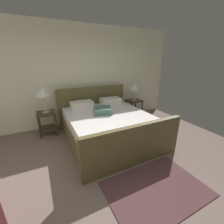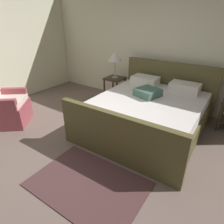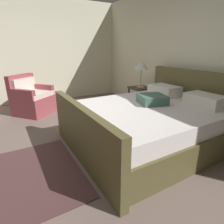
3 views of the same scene
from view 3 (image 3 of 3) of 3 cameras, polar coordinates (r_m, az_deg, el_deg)
ground_plane at (r=2.99m, az=-15.94°, el=-11.41°), size 6.09×5.21×0.02m
wall_back at (r=4.07m, az=22.99°, el=16.26°), size 6.21×0.12×2.75m
wall_side_left at (r=5.69m, az=-25.08°, el=16.35°), size 0.12×5.33×2.75m
bed at (r=3.04m, az=11.23°, el=-3.15°), size 2.06×2.33×1.10m
nightstand_left at (r=4.49m, az=8.53°, el=5.03°), size 0.44×0.44×0.60m
table_lamp_left at (r=4.38m, az=8.98°, el=13.91°), size 0.33×0.33×0.62m
armchair at (r=4.71m, az=-23.29°, el=3.65°), size 1.02×1.02×0.90m
area_rug at (r=2.58m, az=-22.17°, el=-17.12°), size 1.49×1.04×0.01m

